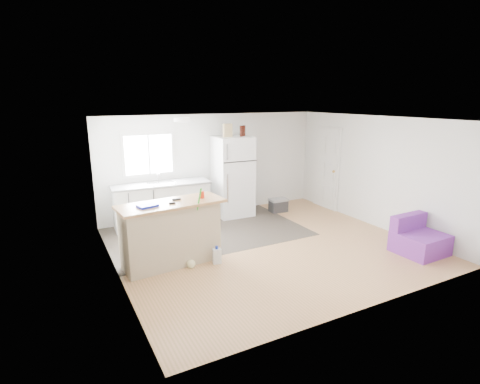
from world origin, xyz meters
The scene contains 19 objects.
room centered at (0.00, 0.00, 1.20)m, with size 5.51×5.01×2.41m.
vinyl_zone centered at (-0.73, 1.25, 0.00)m, with size 4.05×2.50×0.00m, color #373029.
window centered at (-1.55, 2.49, 1.55)m, with size 1.18×0.06×0.98m.
interior_door centered at (2.72, 1.55, 1.02)m, with size 0.11×0.92×2.10m.
ceiling_fixture centered at (-1.20, 1.20, 2.36)m, with size 0.30×0.30×0.07m, color white.
kitchen_cabinets centered at (-1.40, 2.17, 0.48)m, with size 2.16×0.78×1.23m.
peninsula centered at (-1.85, 0.09, 0.55)m, with size 1.82×0.83×1.08m.
refrigerator centered at (0.32, 2.09, 0.95)m, with size 0.86×0.81×1.89m.
cooler centered at (1.43, 1.77, 0.17)m, with size 0.45×0.32×0.34m.
purple_seat centered at (2.29, -1.55, 0.24)m, with size 0.83×0.78×0.67m.
cleaner_jug centered at (-1.17, -0.27, 0.14)m, with size 0.16×0.13×0.32m.
mop centered at (-1.59, -0.18, 0.23)m, with size 0.31×0.36×1.36m.
red_cup centered at (-1.26, 0.11, 1.14)m, with size 0.08×0.08×0.12m, color red.
blue_tray centered at (-2.23, 0.02, 1.10)m, with size 0.30×0.22×0.04m, color #1420C3.
tool_a centered at (-1.69, 0.19, 1.10)m, with size 0.14×0.05×0.03m, color black.
tool_b centered at (-1.83, 0.01, 1.10)m, with size 0.10×0.04×0.03m, color black.
cardboard_box centered at (0.18, 2.06, 2.04)m, with size 0.20×0.10×0.30m, color tan.
bottle_left centered at (0.50, 2.00, 2.02)m, with size 0.07×0.07×0.25m, color #331009.
bottle_right centered at (0.62, 2.08, 2.02)m, with size 0.07×0.07×0.25m, color #331009.
Camera 1 is at (-3.58, -5.71, 2.77)m, focal length 28.00 mm.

